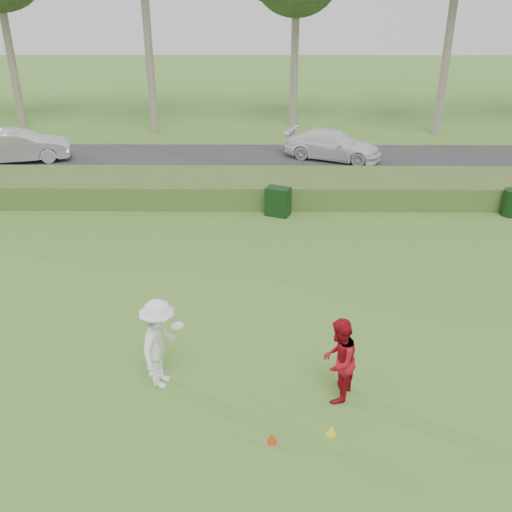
{
  "coord_description": "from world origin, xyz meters",
  "views": [
    {
      "loc": [
        0.13,
        -9.61,
        7.93
      ],
      "look_at": [
        0.0,
        4.0,
        1.3
      ],
      "focal_mm": 40.0,
      "sensor_mm": 36.0,
      "label": 1
    }
  ],
  "objects_px": {
    "car_mid": "(19,146)",
    "car_right": "(333,145)",
    "cone_orange": "(272,438)",
    "utility_cabinet": "(278,202)",
    "player_red": "(339,361)",
    "cone_yellow": "(331,430)",
    "trash_bin": "(511,203)",
    "player_white": "(160,344)"
  },
  "relations": [
    {
      "from": "player_white",
      "to": "trash_bin",
      "type": "distance_m",
      "value": 15.11
    },
    {
      "from": "trash_bin",
      "to": "car_right",
      "type": "distance_m",
      "value": 9.22
    },
    {
      "from": "player_white",
      "to": "car_mid",
      "type": "relative_size",
      "value": 0.45
    },
    {
      "from": "utility_cabinet",
      "to": "car_right",
      "type": "bearing_deg",
      "value": 92.27
    },
    {
      "from": "cone_orange",
      "to": "utility_cabinet",
      "type": "relative_size",
      "value": 0.19
    },
    {
      "from": "player_red",
      "to": "utility_cabinet",
      "type": "relative_size",
      "value": 1.75
    },
    {
      "from": "car_right",
      "to": "trash_bin",
      "type": "bearing_deg",
      "value": -119.23
    },
    {
      "from": "player_white",
      "to": "cone_yellow",
      "type": "bearing_deg",
      "value": -101.58
    },
    {
      "from": "player_red",
      "to": "cone_yellow",
      "type": "relative_size",
      "value": 8.6
    },
    {
      "from": "cone_orange",
      "to": "car_right",
      "type": "distance_m",
      "value": 19.12
    },
    {
      "from": "cone_orange",
      "to": "utility_cabinet",
      "type": "xyz_separation_m",
      "value": [
        0.4,
        11.6,
        0.43
      ]
    },
    {
      "from": "cone_yellow",
      "to": "trash_bin",
      "type": "xyz_separation_m",
      "value": [
        7.88,
        11.44,
        0.39
      ]
    },
    {
      "from": "player_white",
      "to": "player_red",
      "type": "height_order",
      "value": "player_white"
    },
    {
      "from": "player_red",
      "to": "car_mid",
      "type": "bearing_deg",
      "value": -119.05
    },
    {
      "from": "utility_cabinet",
      "to": "car_right",
      "type": "xyz_separation_m",
      "value": [
        2.83,
        7.24,
        0.19
      ]
    },
    {
      "from": "car_mid",
      "to": "car_right",
      "type": "relative_size",
      "value": 0.99
    },
    {
      "from": "utility_cabinet",
      "to": "car_right",
      "type": "relative_size",
      "value": 0.23
    },
    {
      "from": "trash_bin",
      "to": "cone_orange",
      "type": "bearing_deg",
      "value": -127.72
    },
    {
      "from": "player_red",
      "to": "cone_orange",
      "type": "xyz_separation_m",
      "value": [
        -1.37,
        -1.32,
        -0.84
      ]
    },
    {
      "from": "cone_orange",
      "to": "player_red",
      "type": "bearing_deg",
      "value": 43.99
    },
    {
      "from": "car_right",
      "to": "utility_cabinet",
      "type": "bearing_deg",
      "value": -179.58
    },
    {
      "from": "utility_cabinet",
      "to": "trash_bin",
      "type": "bearing_deg",
      "value": 24.14
    },
    {
      "from": "cone_yellow",
      "to": "utility_cabinet",
      "type": "height_order",
      "value": "utility_cabinet"
    },
    {
      "from": "cone_orange",
      "to": "utility_cabinet",
      "type": "height_order",
      "value": "utility_cabinet"
    },
    {
      "from": "utility_cabinet",
      "to": "car_right",
      "type": "distance_m",
      "value": 7.78
    },
    {
      "from": "cone_yellow",
      "to": "car_right",
      "type": "bearing_deg",
      "value": 83.62
    },
    {
      "from": "player_red",
      "to": "car_right",
      "type": "distance_m",
      "value": 17.62
    },
    {
      "from": "player_white",
      "to": "player_red",
      "type": "distance_m",
      "value": 3.74
    },
    {
      "from": "trash_bin",
      "to": "utility_cabinet",
      "type": "bearing_deg",
      "value": -179.49
    },
    {
      "from": "car_mid",
      "to": "car_right",
      "type": "bearing_deg",
      "value": -104.26
    },
    {
      "from": "player_white",
      "to": "car_right",
      "type": "bearing_deg",
      "value": -6.3
    },
    {
      "from": "utility_cabinet",
      "to": "cone_orange",
      "type": "bearing_deg",
      "value": -68.35
    },
    {
      "from": "player_red",
      "to": "cone_orange",
      "type": "relative_size",
      "value": 9.03
    },
    {
      "from": "cone_yellow",
      "to": "car_mid",
      "type": "bearing_deg",
      "value": 125.58
    },
    {
      "from": "player_red",
      "to": "cone_yellow",
      "type": "height_order",
      "value": "player_red"
    },
    {
      "from": "cone_orange",
      "to": "cone_yellow",
      "type": "xyz_separation_m",
      "value": [
        1.15,
        0.23,
        0.01
      ]
    },
    {
      "from": "player_white",
      "to": "car_mid",
      "type": "distance_m",
      "value": 18.95
    },
    {
      "from": "car_mid",
      "to": "player_red",
      "type": "bearing_deg",
      "value": -158.9
    },
    {
      "from": "cone_orange",
      "to": "car_right",
      "type": "bearing_deg",
      "value": 80.27
    },
    {
      "from": "cone_yellow",
      "to": "car_mid",
      "type": "height_order",
      "value": "car_mid"
    },
    {
      "from": "car_right",
      "to": "car_mid",
      "type": "bearing_deg",
      "value": 114.16
    },
    {
      "from": "utility_cabinet",
      "to": "car_mid",
      "type": "relative_size",
      "value": 0.24
    }
  ]
}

